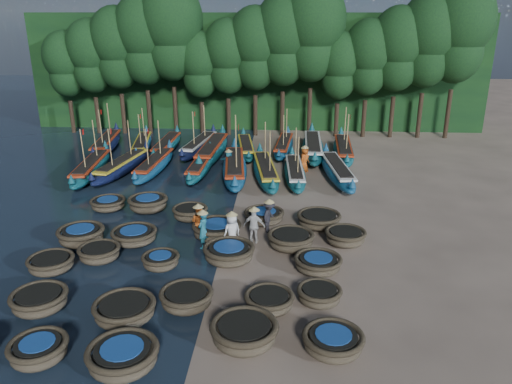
# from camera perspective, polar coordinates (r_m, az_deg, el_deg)

# --- Properties ---
(ground) EXTENTS (120.00, 120.00, 0.00)m
(ground) POSITION_cam_1_polar(r_m,az_deg,el_deg) (24.56, -3.29, -4.41)
(ground) COLOR gray
(ground) RESTS_ON ground
(foliage_wall) EXTENTS (40.00, 3.00, 10.00)m
(foliage_wall) POSITION_cam_1_polar(r_m,az_deg,el_deg) (46.07, 0.08, 13.61)
(foliage_wall) COLOR black
(foliage_wall) RESTS_ON ground
(coracle_1) EXTENTS (1.92, 1.92, 0.72)m
(coracle_1) POSITION_cam_1_polar(r_m,az_deg,el_deg) (17.25, -23.60, -16.23)
(coracle_1) COLOR brown
(coracle_1) RESTS_ON ground
(coracle_2) EXTENTS (2.67, 2.67, 0.79)m
(coracle_2) POSITION_cam_1_polar(r_m,az_deg,el_deg) (16.12, -14.97, -17.71)
(coracle_2) COLOR brown
(coracle_2) RESTS_ON ground
(coracle_3) EXTENTS (2.65, 2.65, 0.83)m
(coracle_3) POSITION_cam_1_polar(r_m,az_deg,el_deg) (16.53, -1.35, -15.77)
(coracle_3) COLOR brown
(coracle_3) RESTS_ON ground
(coracle_4) EXTENTS (1.98, 1.98, 0.70)m
(coracle_4) POSITION_cam_1_polar(r_m,az_deg,el_deg) (16.45, 8.80, -16.56)
(coracle_4) COLOR brown
(coracle_4) RESTS_ON ground
(coracle_5) EXTENTS (2.04, 2.04, 0.75)m
(coracle_5) POSITION_cam_1_polar(r_m,az_deg,el_deg) (19.75, -23.51, -11.29)
(coracle_5) COLOR brown
(coracle_5) RESTS_ON ground
(coracle_6) EXTENTS (2.49, 2.49, 0.73)m
(coracle_6) POSITION_cam_1_polar(r_m,az_deg,el_deg) (18.25, -14.79, -12.92)
(coracle_6) COLOR brown
(coracle_6) RESTS_ON ground
(coracle_7) EXTENTS (2.23, 2.23, 0.73)m
(coracle_7) POSITION_cam_1_polar(r_m,az_deg,el_deg) (18.50, -7.95, -11.92)
(coracle_7) COLOR brown
(coracle_7) RESTS_ON ground
(coracle_8) EXTENTS (1.87, 1.87, 0.68)m
(coracle_8) POSITION_cam_1_polar(r_m,az_deg,el_deg) (18.22, 1.53, -12.35)
(coracle_8) COLOR brown
(coracle_8) RESTS_ON ground
(coracle_9) EXTENTS (1.94, 1.94, 0.67)m
(coracle_9) POSITION_cam_1_polar(r_m,az_deg,el_deg) (18.73, 7.25, -11.57)
(coracle_9) COLOR brown
(coracle_9) RESTS_ON ground
(coracle_10) EXTENTS (2.29, 2.29, 0.68)m
(coracle_10) POSITION_cam_1_polar(r_m,az_deg,el_deg) (22.31, -22.38, -7.55)
(coracle_10) COLOR brown
(coracle_10) RESTS_ON ground
(coracle_11) EXTENTS (2.02, 2.02, 0.70)m
(coracle_11) POSITION_cam_1_polar(r_m,az_deg,el_deg) (22.49, -17.47, -6.65)
(coracle_11) COLOR brown
(coracle_11) RESTS_ON ground
(coracle_12) EXTENTS (1.90, 1.90, 0.64)m
(coracle_12) POSITION_cam_1_polar(r_m,az_deg,el_deg) (21.29, -10.84, -7.71)
(coracle_12) COLOR brown
(coracle_12) RESTS_ON ground
(coracle_13) EXTENTS (2.30, 2.30, 0.77)m
(coracle_13) POSITION_cam_1_polar(r_m,az_deg,el_deg) (21.41, -3.11, -6.94)
(coracle_13) COLOR brown
(coracle_13) RESTS_ON ground
(coracle_14) EXTENTS (2.33, 2.33, 0.66)m
(coracle_14) POSITION_cam_1_polar(r_m,az_deg,el_deg) (20.85, 7.10, -8.07)
(coracle_14) COLOR brown
(coracle_14) RESTS_ON ground
(coracle_15) EXTENTS (2.62, 2.62, 0.82)m
(coracle_15) POSITION_cam_1_polar(r_m,az_deg,el_deg) (24.26, -19.36, -4.68)
(coracle_15) COLOR brown
(coracle_15) RESTS_ON ground
(coracle_16) EXTENTS (2.13, 2.13, 0.69)m
(coracle_16) POSITION_cam_1_polar(r_m,az_deg,el_deg) (23.72, -13.75, -4.85)
(coracle_16) COLOR brown
(coracle_16) RESTS_ON ground
(coracle_17) EXTENTS (2.75, 2.75, 0.79)m
(coracle_17) POSITION_cam_1_polar(r_m,az_deg,el_deg) (23.55, -4.50, -4.32)
(coracle_17) COLOR brown
(coracle_17) RESTS_ON ground
(coracle_18) EXTENTS (2.14, 2.14, 0.79)m
(coracle_18) POSITION_cam_1_polar(r_m,az_deg,el_deg) (22.57, 4.02, -5.47)
(coracle_18) COLOR brown
(coracle_18) RESTS_ON ground
(coracle_19) EXTENTS (2.14, 2.14, 0.71)m
(coracle_19) POSITION_cam_1_polar(r_m,az_deg,el_deg) (23.29, 10.19, -5.03)
(coracle_19) COLOR brown
(coracle_19) RESTS_ON ground
(coracle_20) EXTENTS (2.26, 2.26, 0.66)m
(coracle_20) POSITION_cam_1_polar(r_m,az_deg,el_deg) (27.97, -16.56, -1.29)
(coracle_20) COLOR brown
(coracle_20) RESTS_ON ground
(coracle_21) EXTENTS (2.14, 2.14, 0.82)m
(coracle_21) POSITION_cam_1_polar(r_m,az_deg,el_deg) (27.23, -12.24, -1.26)
(coracle_21) COLOR brown
(coracle_21) RESTS_ON ground
(coracle_22) EXTENTS (1.84, 1.84, 0.72)m
(coracle_22) POSITION_cam_1_polar(r_m,az_deg,el_deg) (25.78, -7.55, -2.34)
(coracle_22) COLOR brown
(coracle_22) RESTS_ON ground
(coracle_23) EXTENTS (2.18, 2.18, 0.68)m
(coracle_23) POSITION_cam_1_polar(r_m,az_deg,el_deg) (25.20, 0.93, -2.75)
(coracle_23) COLOR brown
(coracle_23) RESTS_ON ground
(coracle_24) EXTENTS (2.20, 2.20, 0.72)m
(coracle_24) POSITION_cam_1_polar(r_m,az_deg,el_deg) (24.93, 7.20, -3.12)
(coracle_24) COLOR brown
(coracle_24) RESTS_ON ground
(long_boat_1) EXTENTS (2.15, 8.09, 3.45)m
(long_boat_1) POSITION_cam_1_polar(r_m,az_deg,el_deg) (34.13, -18.34, 2.65)
(long_boat_1) COLOR #10585B
(long_boat_1) RESTS_ON ground
(long_boat_2) EXTENTS (2.64, 7.82, 3.37)m
(long_boat_2) POSITION_cam_1_polar(r_m,az_deg,el_deg) (34.01, -15.04, 2.90)
(long_boat_2) COLOR #10153B
(long_boat_2) RESTS_ON ground
(long_boat_3) EXTENTS (1.79, 7.75, 3.30)m
(long_boat_3) POSITION_cam_1_polar(r_m,az_deg,el_deg) (33.79, -11.54, 3.06)
(long_boat_3) COLOR navy
(long_boat_3) RESTS_ON ground
(long_boat_4) EXTENTS (1.52, 7.37, 1.30)m
(long_boat_4) POSITION_cam_1_polar(r_m,az_deg,el_deg) (33.16, -6.33, 2.98)
(long_boat_4) COLOR #10585B
(long_boat_4) RESTS_ON ground
(long_boat_5) EXTENTS (2.46, 8.91, 3.80)m
(long_boat_5) POSITION_cam_1_polar(r_m,az_deg,el_deg) (32.23, -2.45, 2.78)
(long_boat_5) COLOR navy
(long_boat_5) RESTS_ON ground
(long_boat_6) EXTENTS (2.60, 8.12, 3.49)m
(long_boat_6) POSITION_cam_1_polar(r_m,az_deg,el_deg) (31.70, 1.09, 2.40)
(long_boat_6) COLOR #10585B
(long_boat_6) RESTS_ON ground
(long_boat_7) EXTENTS (1.65, 7.47, 3.17)m
(long_boat_7) POSITION_cam_1_polar(r_m,az_deg,el_deg) (31.65, 4.45, 2.22)
(long_boat_7) COLOR #10585B
(long_boat_7) RESTS_ON ground
(long_boat_8) EXTENTS (2.38, 8.11, 1.44)m
(long_boat_8) POSITION_cam_1_polar(r_m,az_deg,el_deg) (32.13, 9.27, 2.37)
(long_boat_8) COLOR navy
(long_boat_8) RESTS_ON ground
(long_boat_9) EXTENTS (2.36, 8.13, 3.48)m
(long_boat_9) POSITION_cam_1_polar(r_m,az_deg,el_deg) (40.00, -16.74, 5.29)
(long_boat_9) COLOR #10153B
(long_boat_9) RESTS_ON ground
(long_boat_10) EXTENTS (2.44, 7.25, 3.12)m
(long_boat_10) POSITION_cam_1_polar(r_m,az_deg,el_deg) (39.27, -12.90, 5.29)
(long_boat_10) COLOR navy
(long_boat_10) RESTS_ON ground
(long_boat_11) EXTENTS (1.45, 7.53, 1.33)m
(long_boat_11) POSITION_cam_1_polar(r_m,az_deg,el_deg) (38.69, -10.16, 5.28)
(long_boat_11) COLOR #10585B
(long_boat_11) RESTS_ON ground
(long_boat_12) EXTENTS (2.51, 7.92, 3.40)m
(long_boat_12) POSITION_cam_1_polar(r_m,az_deg,el_deg) (38.20, -6.50, 5.33)
(long_boat_12) COLOR #10153B
(long_boat_12) RESTS_ON ground
(long_boat_13) EXTENTS (2.05, 9.08, 1.60)m
(long_boat_13) POSITION_cam_1_polar(r_m,az_deg,el_deg) (36.46, -5.02, 4.78)
(long_boat_13) COLOR #10585B
(long_boat_13) RESTS_ON ground
(long_boat_14) EXTENTS (2.25, 7.19, 1.28)m
(long_boat_14) POSITION_cam_1_polar(r_m,az_deg,el_deg) (37.54, -1.17, 5.11)
(long_boat_14) COLOR #10585B
(long_boat_14) RESTS_ON ground
(long_boat_15) EXTENTS (1.92, 7.39, 3.15)m
(long_boat_15) POSITION_cam_1_polar(r_m,az_deg,el_deg) (37.95, 3.19, 5.26)
(long_boat_15) COLOR navy
(long_boat_15) RESTS_ON ground
(long_boat_16) EXTENTS (1.75, 9.03, 1.59)m
(long_boat_16) POSITION_cam_1_polar(r_m,az_deg,el_deg) (37.34, 6.53, 5.09)
(long_boat_16) COLOR #10585B
(long_boat_16) RESTS_ON ground
(long_boat_17) EXTENTS (1.81, 8.23, 3.50)m
(long_boat_17) POSITION_cam_1_polar(r_m,az_deg,el_deg) (37.16, 9.96, 4.76)
(long_boat_17) COLOR #10585B
(long_boat_17) RESTS_ON ground
(fisherman_0) EXTENTS (1.02, 0.98, 1.96)m
(fisherman_0) POSITION_cam_1_polar(r_m,az_deg,el_deg) (22.25, -2.76, -4.45)
(fisherman_0) COLOR silver
(fisherman_0) RESTS_ON ground
(fisherman_1) EXTENTS (0.63, 0.75, 1.96)m
(fisherman_1) POSITION_cam_1_polar(r_m,az_deg,el_deg) (22.53, -6.07, -4.12)
(fisherman_1) COLOR #1B5F72
(fisherman_1) RESTS_ON ground
(fisherman_2) EXTENTS (0.94, 0.83, 1.82)m
(fisherman_2) POSITION_cam_1_polar(r_m,az_deg,el_deg) (23.59, -6.55, -3.28)
(fisherman_2) COLOR #AC4A17
(fisherman_2) RESTS_ON ground
(fisherman_3) EXTENTS (0.90, 1.18, 1.81)m
(fisherman_3) POSITION_cam_1_polar(r_m,az_deg,el_deg) (24.03, 1.50, -2.74)
(fisherman_3) COLOR black
(fisherman_3) RESTS_ON ground
(fisherman_4) EXTENTS (1.03, 0.52, 1.89)m
(fisherman_4) POSITION_cam_1_polar(r_m,az_deg,el_deg) (22.93, -0.21, -3.74)
(fisherman_4) COLOR silver
(fisherman_4) RESTS_ON ground
(fisherman_5) EXTENTS (1.29, 1.28, 1.69)m
(fisherman_5) POSITION_cam_1_polar(r_m,az_deg,el_deg) (33.10, -3.12, 3.57)
(fisherman_5) COLOR #1B5F72
(fisherman_5) RESTS_ON ground
(fisherman_6) EXTENTS (0.92, 0.99, 1.91)m
(fisherman_6) POSITION_cam_1_polar(r_m,az_deg,el_deg) (33.31, 5.57, 3.83)
(fisherman_6) COLOR #AC4A17
(fisherman_6) RESTS_ON ground
(tree_0) EXTENTS (3.68, 3.68, 8.68)m
(tree_0) POSITION_cam_1_polar(r_m,az_deg,el_deg) (46.38, -20.96, 13.59)
(tree_0) COLOR black
(tree_0) RESTS_ON ground
(tree_1) EXTENTS (4.09, 4.09, 9.65)m
(tree_1) POSITION_cam_1_polar(r_m,az_deg,el_deg) (45.44, -18.34, 14.63)
(tree_1) COLOR black
(tree_1) RESTS_ON ground
(tree_2) EXTENTS (4.51, 4.51, 10.63)m
(tree_2) POSITION_cam_1_polar(r_m,az_deg,el_deg) (44.61, -15.58, 15.69)
(tree_2) COLOR black
(tree_2) RESTS_ON ground
(tree_3) EXTENTS (4.92, 4.92, 11.60)m
(tree_3) POSITION_cam_1_polar(r_m,az_deg,el_deg) (43.89, -12.70, 16.75)
(tree_3) COLOR black
(tree_3) RESTS_ON ground
(tree_4) EXTENTS (5.34, 5.34, 12.58)m
(tree_4) POSITION_cam_1_polar(r_m,az_deg,el_deg) (43.30, -9.70, 17.80)
(tree_4) COLOR black
(tree_4) RESTS_ON ground
(tree_5) EXTENTS (3.68, 3.68, 8.68)m
(tree_5) POSITION_cam_1_polar(r_m,az_deg,el_deg) (43.02, -6.40, 14.33)
(tree_5) COLOR black
(tree_5) RESTS_ON ground
(tree_6) EXTENTS (4.09, 4.09, 9.65)m
(tree_6) POSITION_cam_1_polar(r_m,az_deg,el_deg) (42.63, -3.28, 15.28)
(tree_6) COLOR black
(tree_6) RESTS_ON ground
(tree_7) EXTENTS (4.51, 4.51, 10.63)m
(tree_7) POSITION_cam_1_polar(r_m,az_deg,el_deg) (42.38, -0.08, 16.20)
(tree_7) COLOR black
(tree_7) RESTS_ON ground
(tree_8) EXTENTS (4.92, 4.92, 11.60)m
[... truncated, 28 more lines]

